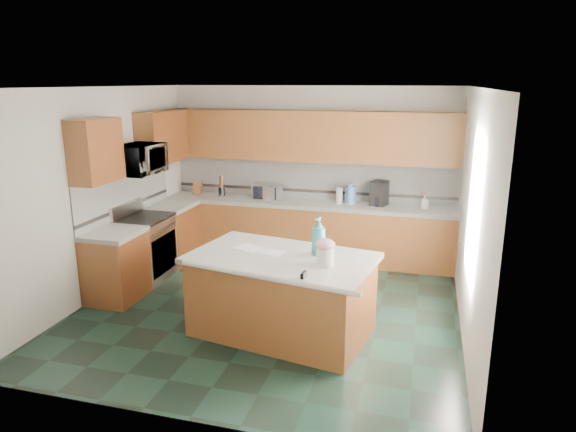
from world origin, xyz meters
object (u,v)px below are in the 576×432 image
(island_top, at_px, (282,258))
(treat_jar, at_px, (325,257))
(toaster_oven, at_px, (267,191))
(coffee_maker, at_px, (379,193))
(island_base, at_px, (282,297))
(knife_block, at_px, (198,187))
(soap_bottle_island, at_px, (319,236))

(island_top, distance_m, treat_jar, 0.56)
(toaster_oven, xyz_separation_m, coffee_maker, (1.79, 0.03, 0.07))
(treat_jar, height_order, toaster_oven, toaster_oven)
(island_base, distance_m, knife_block, 3.49)
(knife_block, bearing_deg, coffee_maker, -4.09)
(coffee_maker, bearing_deg, island_top, -88.96)
(soap_bottle_island, bearing_deg, toaster_oven, 137.05)
(treat_jar, xyz_separation_m, knife_block, (-2.73, 2.81, 0.02))
(island_top, bearing_deg, soap_bottle_island, 29.26)
(treat_jar, bearing_deg, island_base, 157.60)
(island_top, height_order, soap_bottle_island, soap_bottle_island)
(soap_bottle_island, relative_size, toaster_oven, 1.01)
(treat_jar, height_order, soap_bottle_island, soap_bottle_island)
(island_top, relative_size, knife_block, 8.16)
(island_base, height_order, toaster_oven, toaster_oven)
(treat_jar, bearing_deg, island_top, 157.60)
(soap_bottle_island, height_order, toaster_oven, soap_bottle_island)
(knife_block, bearing_deg, treat_jar, -50.45)
(toaster_oven, bearing_deg, knife_block, -159.30)
(soap_bottle_island, bearing_deg, island_base, -142.86)
(island_top, relative_size, soap_bottle_island, 4.62)
(soap_bottle_island, xyz_separation_m, toaster_oven, (-1.38, 2.49, -0.09))
(island_base, height_order, treat_jar, treat_jar)
(soap_bottle_island, distance_m, toaster_oven, 2.85)
(toaster_oven, bearing_deg, soap_bottle_island, -40.35)
(island_base, relative_size, island_top, 0.95)
(knife_block, xyz_separation_m, toaster_oven, (1.22, 0.00, 0.00))
(knife_block, height_order, coffee_maker, coffee_maker)
(island_base, bearing_deg, soap_bottle_island, 29.26)
(knife_block, relative_size, toaster_oven, 0.57)
(island_top, distance_m, soap_bottle_island, 0.48)
(island_top, height_order, toaster_oven, toaster_oven)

